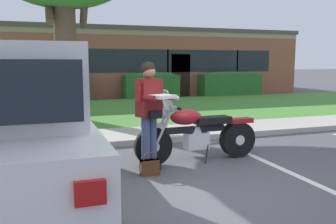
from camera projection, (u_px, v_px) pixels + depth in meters
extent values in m
plane|color=#4C4C51|center=(203.00, 188.00, 4.89)|extent=(140.00, 140.00, 0.00)
cube|color=#ADA89E|center=(146.00, 141.00, 7.57)|extent=(60.00, 0.20, 0.12)
cube|color=#ADA89E|center=(136.00, 134.00, 8.37)|extent=(60.00, 1.50, 0.08)
cube|color=#478433|center=(105.00, 111.00, 12.44)|extent=(60.00, 7.22, 0.06)
cube|color=silver|center=(98.00, 195.00, 4.63)|extent=(0.16, 4.40, 0.01)
cube|color=silver|center=(290.00, 172.00, 5.58)|extent=(0.16, 4.40, 0.01)
cylinder|color=black|center=(153.00, 147.00, 5.93)|extent=(0.64, 0.12, 0.64)
cylinder|color=silver|center=(153.00, 147.00, 5.93)|extent=(0.18, 0.13, 0.18)
cylinder|color=black|center=(237.00, 139.00, 6.51)|extent=(0.65, 0.20, 0.64)
cylinder|color=silver|center=(237.00, 139.00, 6.51)|extent=(0.19, 0.21, 0.18)
cube|color=silver|center=(153.00, 126.00, 5.89)|extent=(0.44, 0.16, 0.06)
cube|color=maroon|center=(240.00, 120.00, 6.48)|extent=(0.45, 0.22, 0.08)
cylinder|color=silver|center=(163.00, 130.00, 5.87)|extent=(0.31, 0.05, 0.58)
cylinder|color=silver|center=(159.00, 129.00, 6.02)|extent=(0.31, 0.05, 0.58)
sphere|color=silver|center=(163.00, 114.00, 5.92)|extent=(0.17, 0.17, 0.17)
cylinder|color=silver|center=(171.00, 106.00, 5.96)|extent=(0.06, 0.72, 0.03)
cylinder|color=black|center=(180.00, 109.00, 5.62)|extent=(0.05, 0.10, 0.04)
cylinder|color=black|center=(163.00, 104.00, 6.29)|extent=(0.05, 0.10, 0.04)
sphere|color=silver|center=(177.00, 98.00, 5.65)|extent=(0.08, 0.08, 0.08)
sphere|color=silver|center=(164.00, 95.00, 6.20)|extent=(0.08, 0.08, 0.08)
cube|color=#B2BCC6|center=(167.00, 100.00, 5.91)|extent=(0.15, 0.36, 0.35)
cube|color=black|center=(195.00, 129.00, 6.17)|extent=(1.10, 0.14, 0.10)
ellipsoid|color=maroon|center=(186.00, 117.00, 6.08)|extent=(0.57, 0.34, 0.26)
cube|color=black|center=(212.00, 120.00, 6.27)|extent=(0.65, 0.30, 0.12)
cube|color=silver|center=(196.00, 141.00, 6.21)|extent=(0.41, 0.25, 0.28)
cylinder|color=silver|center=(195.00, 132.00, 6.17)|extent=(0.18, 0.13, 0.21)
cylinder|color=silver|center=(198.00, 131.00, 6.20)|extent=(0.18, 0.13, 0.21)
cylinder|color=silver|center=(211.00, 143.00, 6.48)|extent=(0.60, 0.10, 0.08)
cylinder|color=silver|center=(221.00, 142.00, 6.55)|extent=(0.60, 0.10, 0.08)
cylinder|color=black|center=(207.00, 154.00, 6.13)|extent=(0.12, 0.12, 0.30)
cube|color=black|center=(153.00, 166.00, 5.77)|extent=(0.20, 0.26, 0.10)
cube|color=black|center=(147.00, 168.00, 5.67)|extent=(0.20, 0.26, 0.10)
cylinder|color=#3D4C70|center=(152.00, 143.00, 5.73)|extent=(0.14, 0.14, 0.86)
cylinder|color=#3D4C70|center=(146.00, 144.00, 5.63)|extent=(0.14, 0.14, 0.86)
cube|color=maroon|center=(149.00, 98.00, 5.58)|extent=(0.44, 0.36, 0.58)
cube|color=maroon|center=(149.00, 80.00, 5.55)|extent=(0.36, 0.31, 0.06)
sphere|color=#A87A5B|center=(149.00, 71.00, 5.53)|extent=(0.21, 0.21, 0.21)
sphere|color=black|center=(148.00, 69.00, 5.53)|extent=(0.23, 0.23, 0.23)
cube|color=black|center=(155.00, 115.00, 5.53)|extent=(0.24, 0.18, 0.12)
cylinder|color=maroon|center=(163.00, 97.00, 5.58)|extent=(0.22, 0.35, 0.09)
cylinder|color=maroon|center=(148.00, 98.00, 5.36)|extent=(0.22, 0.35, 0.09)
cylinder|color=maroon|center=(160.00, 91.00, 5.71)|extent=(0.10, 0.10, 0.28)
cylinder|color=maroon|center=(139.00, 92.00, 5.40)|extent=(0.10, 0.10, 0.28)
cube|color=white|center=(162.00, 97.00, 5.36)|extent=(0.42, 0.42, 0.05)
cube|color=#562D19|center=(150.00, 168.00, 5.44)|extent=(0.28, 0.12, 0.24)
cube|color=#562D19|center=(150.00, 161.00, 5.42)|extent=(0.28, 0.13, 0.04)
torus|color=#562D19|center=(150.00, 159.00, 5.42)|extent=(0.20, 0.02, 0.20)
cube|color=white|center=(1.00, 147.00, 4.27)|extent=(1.92, 4.71, 0.80)
cube|color=black|center=(72.00, 80.00, 4.30)|extent=(0.05, 2.73, 0.55)
cube|color=black|center=(5.00, 80.00, 5.18)|extent=(1.56, 0.24, 0.51)
cube|color=black|center=(15.00, 134.00, 6.55)|extent=(1.90, 0.11, 0.20)
cube|color=#B21414|center=(90.00, 193.00, 2.27)|extent=(0.20, 0.06, 0.16)
cylinder|color=black|center=(70.00, 147.00, 5.98)|extent=(0.24, 0.60, 0.60)
cylinder|color=black|center=(96.00, 218.00, 3.26)|extent=(0.24, 0.60, 0.60)
cylinder|color=brown|center=(66.00, 61.00, 10.29)|extent=(0.61, 0.61, 3.46)
cylinder|color=brown|center=(84.00, 6.00, 10.25)|extent=(0.21, 1.26, 1.21)
cylinder|color=brown|center=(49.00, 5.00, 9.95)|extent=(0.21, 0.98, 1.11)
cube|color=#286028|center=(58.00, 89.00, 15.57)|extent=(2.63, 0.90, 1.10)
ellipsoid|color=#286028|center=(58.00, 76.00, 15.50)|extent=(2.49, 0.84, 0.28)
cube|color=#286028|center=(151.00, 87.00, 16.93)|extent=(2.58, 0.90, 1.10)
ellipsoid|color=#286028|center=(151.00, 75.00, 16.85)|extent=(2.45, 0.84, 0.28)
cube|color=#286028|center=(230.00, 85.00, 18.29)|extent=(3.21, 0.90, 1.10)
ellipsoid|color=#286028|center=(230.00, 74.00, 18.21)|extent=(3.05, 0.84, 0.28)
cube|color=#93513D|center=(78.00, 64.00, 20.54)|extent=(22.59, 8.96, 3.20)
cube|color=#998466|center=(87.00, 31.00, 16.18)|extent=(22.59, 0.10, 0.24)
cube|color=#4C4742|center=(77.00, 33.00, 20.31)|extent=(22.81, 9.05, 0.20)
cube|color=#1E282D|center=(88.00, 61.00, 16.35)|extent=(19.20, 0.06, 1.10)
cube|color=#93513D|center=(88.00, 61.00, 16.34)|extent=(0.08, 0.04, 1.20)
cube|color=#93513D|center=(168.00, 61.00, 17.59)|extent=(0.08, 0.04, 1.20)
cube|color=#93513D|center=(237.00, 61.00, 18.84)|extent=(0.08, 0.04, 1.20)
cube|color=#473323|center=(181.00, 75.00, 17.93)|extent=(1.00, 0.08, 2.10)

